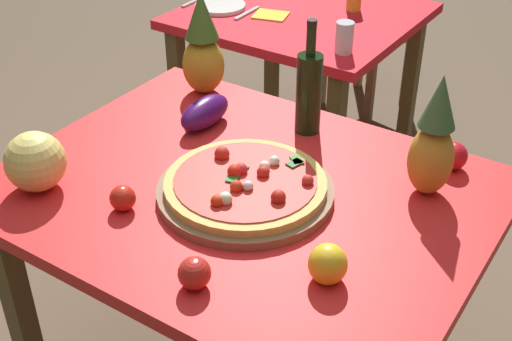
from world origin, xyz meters
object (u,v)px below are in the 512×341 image
object	(u,v)px
dining_chair	(361,26)
display_table	(243,213)
wine_bottle	(309,91)
eggplant	(205,112)
background_table	(300,36)
fork_utensil	(195,1)
dinner_plate	(220,6)
drinking_glass_water	(344,37)
melon	(35,162)
tomato_by_bottle	(194,273)
napkin_folded	(271,15)
pineapple_left	(433,142)
pizza_board	(245,191)
bell_pepper	(328,264)
pineapple_right	(203,48)
tomato_near_board	(123,198)
pizza	(246,183)
tomato_beside_pepper	(453,156)
knife_utensil	(247,13)

from	to	relation	value
dining_chair	display_table	bearing A→B (deg)	119.07
wine_bottle	eggplant	bearing A→B (deg)	-152.20
background_table	wine_bottle	distance (m)	1.06
dining_chair	fork_utensil	world-z (taller)	dining_chair
dinner_plate	background_table	bearing A→B (deg)	26.22
display_table	drinking_glass_water	xyz separation A→B (m)	(-0.19, 0.95, 0.15)
melon	tomato_by_bottle	size ratio (longest dim) A/B	2.17
melon	napkin_folded	bearing A→B (deg)	97.03
pineapple_left	tomato_by_bottle	xyz separation A→B (m)	(-0.28, -0.62, -0.11)
eggplant	dinner_plate	distance (m)	1.05
drinking_glass_water	fork_utensil	xyz separation A→B (m)	(-0.81, 0.14, -0.06)
pineapple_left	fork_utensil	bearing A→B (deg)	149.31
pizza_board	eggplant	bearing A→B (deg)	142.27
drinking_glass_water	display_table	bearing A→B (deg)	-78.67
background_table	wine_bottle	xyz separation A→B (m)	(0.54, -0.89, 0.24)
display_table	eggplant	distance (m)	0.38
bell_pepper	pizza_board	bearing A→B (deg)	153.09
bell_pepper	background_table	bearing A→B (deg)	122.09
pineapple_right	tomato_near_board	distance (m)	0.70
background_table	dining_chair	xyz separation A→B (m)	(-0.02, 0.67, -0.17)
background_table	dinner_plate	size ratio (longest dim) A/B	4.32
pineapple_right	fork_utensil	xyz separation A→B (m)	(-0.57, 0.69, -0.15)
melon	tomato_near_board	size ratio (longest dim) A/B	2.39
pizza	bell_pepper	xyz separation A→B (m)	(0.33, -0.17, 0.00)
pizza_board	eggplant	size ratio (longest dim) A/B	2.31
display_table	dinner_plate	world-z (taller)	dinner_plate
background_table	fork_utensil	bearing A→B (deg)	-161.14
pizza_board	dinner_plate	bearing A→B (deg)	128.52
tomato_by_bottle	napkin_folded	world-z (taller)	tomato_by_bottle
eggplant	napkin_folded	bearing A→B (deg)	110.45
fork_utensil	display_table	bearing A→B (deg)	-47.76
pizza_board	napkin_folded	distance (m)	1.33
pineapple_right	pineapple_left	bearing A→B (deg)	-10.19
pizza_board	eggplant	world-z (taller)	eggplant
eggplant	pizza_board	bearing A→B (deg)	-37.73
napkin_folded	background_table	bearing A→B (deg)	55.85
tomato_beside_pepper	fork_utensil	xyz separation A→B (m)	(-1.43, 0.69, -0.04)
pizza_board	knife_utensil	xyz separation A→B (m)	(-0.75, 1.12, -0.01)
eggplant	tomato_beside_pepper	world-z (taller)	eggplant
pizza	melon	distance (m)	0.55
pineapple_left	pineapple_right	distance (m)	0.86
melon	tomato_beside_pepper	xyz separation A→B (m)	(0.88, 0.69, -0.04)
pizza	tomato_near_board	xyz separation A→B (m)	(-0.22, -0.22, -0.01)
tomato_by_bottle	dinner_plate	distance (m)	1.77
tomato_beside_pepper	dining_chair	bearing A→B (deg)	123.22
pineapple_right	bell_pepper	distance (m)	0.99
display_table	tomato_beside_pepper	distance (m)	0.60
pineapple_left	bell_pepper	world-z (taller)	pineapple_left
tomato_beside_pepper	knife_utensil	bearing A→B (deg)	148.99
background_table	melon	xyz separation A→B (m)	(0.09, -1.54, 0.19)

